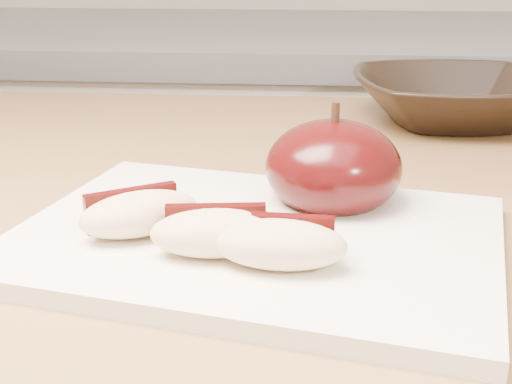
{
  "coord_description": "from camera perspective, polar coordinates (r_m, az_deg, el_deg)",
  "views": [
    {
      "loc": [
        0.13,
        -0.03,
        1.08
      ],
      "look_at": [
        0.09,
        0.37,
        0.94
      ],
      "focal_mm": 50.0,
      "sensor_mm": 36.0,
      "label": 1
    }
  ],
  "objects": [
    {
      "name": "apple_half",
      "position": [
        0.48,
        6.21,
        1.95
      ],
      "size": [
        0.1,
        0.1,
        0.08
      ],
      "rotation": [
        0.0,
        0.0,
        0.12
      ],
      "color": "black",
      "rests_on": "cutting_board"
    },
    {
      "name": "apple_wedge_c",
      "position": [
        0.38,
        1.91,
        -4.12
      ],
      "size": [
        0.08,
        0.04,
        0.03
      ],
      "rotation": [
        0.0,
        0.0,
        -0.06
      ],
      "color": "beige",
      "rests_on": "cutting_board"
    },
    {
      "name": "apple_wedge_b",
      "position": [
        0.4,
        -3.25,
        -3.22
      ],
      "size": [
        0.08,
        0.04,
        0.03
      ],
      "rotation": [
        0.0,
        0.0,
        0.13
      ],
      "color": "beige",
      "rests_on": "cutting_board"
    },
    {
      "name": "apple_wedge_a",
      "position": [
        0.43,
        -9.39,
        -1.68
      ],
      "size": [
        0.08,
        0.07,
        0.03
      ],
      "rotation": [
        0.0,
        0.0,
        0.56
      ],
      "color": "beige",
      "rests_on": "cutting_board"
    },
    {
      "name": "cutting_board",
      "position": [
        0.44,
        0.0,
        -3.81
      ],
      "size": [
        0.33,
        0.27,
        0.01
      ],
      "primitive_type": "cube",
      "rotation": [
        0.0,
        0.0,
        -0.22
      ],
      "color": "white",
      "rests_on": "island_counter"
    },
    {
      "name": "bowl",
      "position": [
        0.76,
        15.61,
        7.21
      ],
      "size": [
        0.23,
        0.23,
        0.05
      ],
      "primitive_type": "imported",
      "rotation": [
        0.0,
        0.0,
        0.11
      ],
      "color": "black",
      "rests_on": "island_counter"
    },
    {
      "name": "back_cabinet",
      "position": [
        1.38,
        -1.08,
        -6.63
      ],
      "size": [
        2.4,
        0.62,
        0.94
      ],
      "color": "silver",
      "rests_on": "ground"
    }
  ]
}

